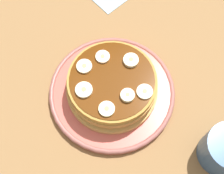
% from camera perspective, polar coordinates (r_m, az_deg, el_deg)
% --- Properties ---
extents(ground_plane, '(1.40, 1.40, 0.03)m').
position_cam_1_polar(ground_plane, '(0.67, -0.00, -1.72)').
color(ground_plane, olive).
extents(plate, '(0.26, 0.26, 0.02)m').
position_cam_1_polar(plate, '(0.65, -0.00, -0.91)').
color(plate, '#CC594C').
rests_on(plate, ground_plane).
extents(pancake_stack, '(0.18, 0.18, 0.06)m').
position_cam_1_polar(pancake_stack, '(0.62, 0.06, 0.48)').
color(pancake_stack, tan).
rests_on(pancake_stack, plate).
extents(banana_slice_0, '(0.03, 0.03, 0.01)m').
position_cam_1_polar(banana_slice_0, '(0.61, -1.71, 5.49)').
color(banana_slice_0, '#FCE3BB').
rests_on(banana_slice_0, pancake_stack).
extents(banana_slice_1, '(0.03, 0.03, 0.01)m').
position_cam_1_polar(banana_slice_1, '(0.58, 2.83, -1.55)').
color(banana_slice_1, '#EFEBBF').
rests_on(banana_slice_1, pancake_stack).
extents(banana_slice_2, '(0.03, 0.03, 0.01)m').
position_cam_1_polar(banana_slice_2, '(0.57, -0.97, -4.02)').
color(banana_slice_2, '#F2EFB3').
rests_on(banana_slice_2, pancake_stack).
extents(banana_slice_3, '(0.03, 0.03, 0.01)m').
position_cam_1_polar(banana_slice_3, '(0.58, 5.94, -0.87)').
color(banana_slice_3, '#ECE5C1').
rests_on(banana_slice_3, pancake_stack).
extents(banana_slice_4, '(0.03, 0.03, 0.01)m').
position_cam_1_polar(banana_slice_4, '(0.61, 3.45, 4.84)').
color(banana_slice_4, '#F8ECBD').
rests_on(banana_slice_4, pancake_stack).
extents(banana_slice_5, '(0.03, 0.03, 0.01)m').
position_cam_1_polar(banana_slice_5, '(0.58, -5.12, -0.56)').
color(banana_slice_5, '#F3EABE').
rests_on(banana_slice_5, pancake_stack).
extents(banana_slice_6, '(0.03, 0.03, 0.01)m').
position_cam_1_polar(banana_slice_6, '(0.60, -5.06, 3.74)').
color(banana_slice_6, beige).
rests_on(banana_slice_6, pancake_stack).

